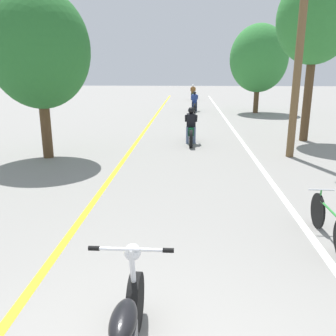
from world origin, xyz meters
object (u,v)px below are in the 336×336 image
(roadside_tree_right_near, at_px, (316,20))
(motorcycle_foreground, at_px, (125,336))
(motorcycle_rider_lead, at_px, (191,130))
(utility_pole, at_px, (300,42))
(motorcycle_rider_mid, at_px, (194,104))
(roadside_tree_left, at_px, (39,50))
(motorcycle_rider_far, at_px, (193,94))
(roadside_tree_right_far, at_px, (259,59))
(bicycle_parked, at_px, (330,222))

(roadside_tree_right_near, relative_size, motorcycle_foreground, 3.10)
(motorcycle_rider_lead, bearing_deg, utility_pole, -31.40)
(motorcycle_rider_mid, bearing_deg, roadside_tree_left, -110.05)
(roadside_tree_right_near, height_order, motorcycle_rider_far, roadside_tree_right_near)
(roadside_tree_right_far, height_order, motorcycle_rider_mid, roadside_tree_right_far)
(motorcycle_rider_lead, xyz_separation_m, motorcycle_rider_far, (0.28, 19.99, -0.00))
(roadside_tree_right_far, bearing_deg, utility_pole, -94.94)
(roadside_tree_right_far, relative_size, motorcycle_rider_lead, 2.55)
(roadside_tree_right_near, xyz_separation_m, motorcycle_rider_lead, (-4.49, -0.81, -3.95))
(roadside_tree_right_near, height_order, bicycle_parked, roadside_tree_right_near)
(roadside_tree_right_near, xyz_separation_m, motorcycle_rider_far, (-4.21, 19.19, -3.96))
(roadside_tree_right_far, distance_m, motorcycle_foreground, 21.75)
(motorcycle_rider_mid, distance_m, bicycle_parked, 18.93)
(motorcycle_rider_mid, relative_size, bicycle_parked, 1.20)
(utility_pole, height_order, roadside_tree_right_far, utility_pole)
(roadside_tree_right_far, xyz_separation_m, motorcycle_foreground, (-4.91, -20.97, -2.98))
(motorcycle_foreground, distance_m, motorcycle_rider_far, 30.78)
(motorcycle_foreground, xyz_separation_m, motorcycle_rider_mid, (0.94, 21.65, 0.09))
(utility_pole, relative_size, motorcycle_rider_lead, 3.19)
(roadside_tree_left, distance_m, motorcycle_rider_lead, 5.94)
(utility_pole, relative_size, roadside_tree_right_far, 1.25)
(roadside_tree_right_far, distance_m, motorcycle_rider_lead, 11.42)
(motorcycle_foreground, relative_size, motorcycle_rider_lead, 0.92)
(motorcycle_rider_lead, bearing_deg, bicycle_parked, -74.34)
(roadside_tree_left, bearing_deg, bicycle_parked, -38.49)
(utility_pole, height_order, bicycle_parked, utility_pole)
(utility_pole, relative_size, motorcycle_rider_mid, 3.34)
(utility_pole, bearing_deg, roadside_tree_left, -175.93)
(roadside_tree_right_far, xyz_separation_m, motorcycle_rider_far, (-3.98, 9.79, -2.86))
(utility_pole, distance_m, motorcycle_rider_mid, 13.51)
(roadside_tree_left, height_order, motorcycle_rider_lead, roadside_tree_left)
(roadside_tree_right_near, bearing_deg, utility_pole, -114.77)
(motorcycle_rider_far, bearing_deg, roadside_tree_right_near, -77.63)
(roadside_tree_right_near, distance_m, motorcycle_rider_lead, 6.04)
(motorcycle_rider_far, xyz_separation_m, bicycle_parked, (1.95, -27.94, -0.18))
(roadside_tree_right_near, xyz_separation_m, motorcycle_foreground, (-5.14, -11.58, -4.07))
(roadside_tree_left, bearing_deg, motorcycle_rider_mid, 69.95)
(utility_pole, xyz_separation_m, motorcycle_rider_mid, (-2.93, 12.84, -3.03))
(utility_pole, relative_size, roadside_tree_left, 1.35)
(motorcycle_rider_far, relative_size, bicycle_parked, 1.19)
(utility_pole, bearing_deg, motorcycle_rider_lead, 148.60)
(roadside_tree_right_far, distance_m, motorcycle_rider_far, 10.95)
(roadside_tree_left, bearing_deg, motorcycle_foreground, -64.43)
(motorcycle_foreground, bearing_deg, bicycle_parked, 44.47)
(utility_pole, distance_m, roadside_tree_left, 7.84)
(roadside_tree_left, bearing_deg, utility_pole, 4.07)
(motorcycle_rider_mid, relative_size, motorcycle_rider_far, 1.01)
(utility_pole, distance_m, roadside_tree_right_near, 3.19)
(motorcycle_rider_mid, distance_m, motorcycle_rider_far, 9.12)
(motorcycle_rider_lead, distance_m, motorcycle_rider_far, 19.99)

